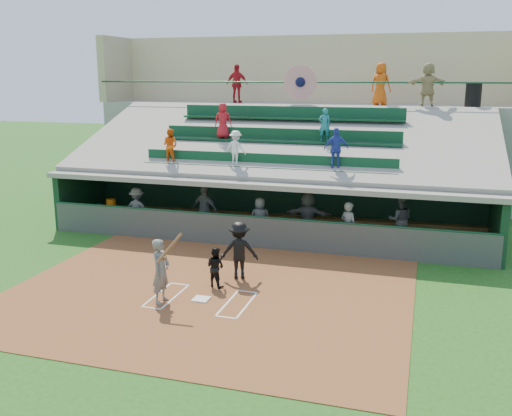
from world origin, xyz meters
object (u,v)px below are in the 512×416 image
(trash_bin, at_px, (473,95))
(catcher, at_px, (215,267))
(home_plate, at_px, (201,299))
(batter_at_plate, at_px, (161,271))
(white_table, at_px, (110,217))
(water_cooler, at_px, (111,203))

(trash_bin, bearing_deg, catcher, -122.37)
(home_plate, distance_m, catcher, 1.19)
(batter_at_plate, bearing_deg, white_table, 129.89)
(white_table, height_order, trash_bin, trash_bin)
(catcher, height_order, water_cooler, catcher)
(home_plate, relative_size, catcher, 0.37)
(catcher, distance_m, trash_bin, 14.26)
(white_table, bearing_deg, batter_at_plate, -41.70)
(water_cooler, distance_m, trash_bin, 15.52)
(batter_at_plate, height_order, water_cooler, batter_at_plate)
(water_cooler, bearing_deg, trash_bin, 25.84)
(white_table, height_order, water_cooler, water_cooler)
(trash_bin, bearing_deg, water_cooler, -154.16)
(water_cooler, xyz_separation_m, trash_bin, (13.47, 6.52, 4.10))
(home_plate, xyz_separation_m, catcher, (0.02, 1.05, 0.56))
(trash_bin, bearing_deg, white_table, -154.19)
(home_plate, bearing_deg, white_table, 136.58)
(home_plate, bearing_deg, water_cooler, 136.17)
(white_table, bearing_deg, water_cooler, 29.17)
(catcher, bearing_deg, white_table, -20.16)
(water_cooler, bearing_deg, home_plate, -43.83)
(batter_at_plate, distance_m, white_table, 8.34)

